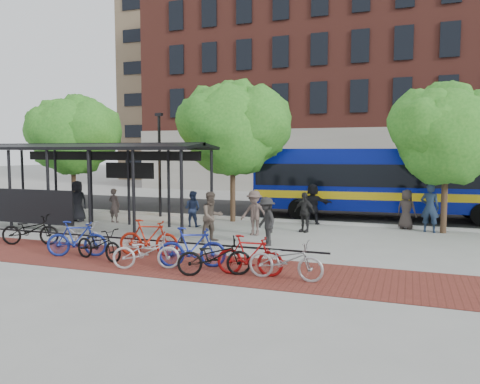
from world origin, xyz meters
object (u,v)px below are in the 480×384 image
(tree_a, at_px, (74,132))
(pedestrian_4, at_px, (304,212))
(bike_3, at_px, (77,239))
(bike_2, at_px, (83,234))
(bike_6, at_px, (146,252))
(lamp_post_left, at_px, (160,161))
(pedestrian_3, at_px, (254,213))
(tree_b, at_px, (235,125))
(bike_4, at_px, (99,244))
(bike_0, at_px, (30,230))
(pedestrian_2, at_px, (192,209))
(pedestrian_5, at_px, (313,204))
(bike_5, at_px, (149,238))
(bike_7, at_px, (192,247))
(pedestrian_9, at_px, (266,221))
(pedestrian_1, at_px, (114,205))
(pedestrian_8, at_px, (212,217))
(bike_10, at_px, (286,260))
(pedestrian_6, at_px, (406,209))
(bus, at_px, (386,179))
(pedestrian_0, at_px, (77,201))
(bike_9, at_px, (250,255))
(bus_shelter, at_px, (87,157))
(bike_8, at_px, (214,256))
(tree_c, at_px, (449,131))
(pedestrian_7, at_px, (430,208))

(tree_a, distance_m, pedestrian_4, 13.21)
(bike_3, bearing_deg, bike_2, 11.13)
(bike_6, bearing_deg, tree_a, 25.25)
(lamp_post_left, xyz_separation_m, pedestrian_3, (6.07, -3.38, -1.87))
(tree_b, relative_size, bike_4, 3.51)
(bike_3, bearing_deg, bike_0, 49.85)
(tree_b, height_order, bike_2, tree_b)
(pedestrian_2, distance_m, pedestrian_5, 5.36)
(lamp_post_left, xyz_separation_m, bike_4, (3.01, -8.93, -2.26))
(bike_5, xyz_separation_m, pedestrian_3, (1.95, 4.56, 0.30))
(bike_0, height_order, bike_7, bike_7)
(pedestrian_9, bearing_deg, pedestrian_1, -147.61)
(pedestrian_8, bearing_deg, bike_10, -101.78)
(bike_2, height_order, pedestrian_6, pedestrian_6)
(bus, distance_m, pedestrian_5, 4.25)
(pedestrian_1, distance_m, pedestrian_5, 9.02)
(bus, bearing_deg, pedestrian_0, -161.19)
(bike_4, bearing_deg, bike_9, -79.63)
(bike_0, relative_size, pedestrian_0, 1.06)
(bus_shelter, height_order, bike_8, bus_shelter)
(lamp_post_left, xyz_separation_m, bike_6, (4.90, -9.36, -2.26))
(tree_b, distance_m, bike_10, 10.78)
(tree_a, bearing_deg, tree_b, 0.00)
(bike_3, relative_size, pedestrian_4, 1.15)
(tree_a, relative_size, bike_4, 3.35)
(bike_4, bearing_deg, lamp_post_left, 30.23)
(pedestrian_9, bearing_deg, pedestrian_6, 100.16)
(bus, relative_size, bike_9, 7.10)
(tree_c, bearing_deg, pedestrian_9, -141.10)
(bike_4, height_order, pedestrian_5, pedestrian_5)
(bike_5, distance_m, pedestrian_5, 8.87)
(tree_c, distance_m, bike_2, 14.33)
(tree_a, distance_m, bike_4, 12.34)
(bus, height_order, bike_4, bus)
(bike_2, bearing_deg, bike_7, -99.18)
(bike_9, bearing_deg, pedestrian_0, 54.34)
(pedestrian_7, bearing_deg, bike_4, 52.16)
(pedestrian_3, bearing_deg, pedestrian_7, 32.17)
(bus_shelter, relative_size, pedestrian_2, 6.83)
(pedestrian_3, height_order, pedestrian_6, pedestrian_3)
(pedestrian_2, relative_size, pedestrian_3, 0.89)
(bike_8, distance_m, pedestrian_0, 11.78)
(pedestrian_4, distance_m, pedestrian_8, 4.12)
(tree_b, bearing_deg, bike_4, -97.13)
(bus, xyz_separation_m, bike_5, (-6.49, -11.00, -1.36))
(lamp_post_left, distance_m, bike_6, 10.80)
(bike_7, bearing_deg, pedestrian_2, 5.24)
(tree_b, relative_size, bike_7, 3.41)
(lamp_post_left, distance_m, bike_4, 9.69)
(pedestrian_1, bearing_deg, bike_0, 98.65)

